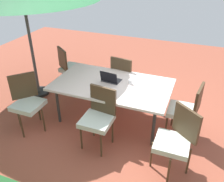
# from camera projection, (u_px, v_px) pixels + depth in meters

# --- Properties ---
(ground_plane) EXTENTS (10.00, 10.00, 0.02)m
(ground_plane) POSITION_uv_depth(u_px,v_px,m) (112.00, 119.00, 4.56)
(ground_plane) COLOR #9E4C38
(dining_table) EXTENTS (2.03, 1.17, 0.75)m
(dining_table) POSITION_uv_depth(u_px,v_px,m) (112.00, 86.00, 4.21)
(dining_table) COLOR silver
(dining_table) RESTS_ON ground_plane
(chair_northwest) EXTENTS (0.58, 0.58, 0.98)m
(chair_northwest) POSITION_uv_depth(u_px,v_px,m) (176.00, 138.00, 3.24)
(chair_northwest) COLOR silver
(chair_northwest) RESTS_ON ground_plane
(chair_northeast) EXTENTS (0.59, 0.59, 0.98)m
(chair_northeast) POSITION_uv_depth(u_px,v_px,m) (27.00, 100.00, 4.08)
(chair_northeast) COLOR silver
(chair_northeast) RESTS_ON ground_plane
(chair_west) EXTENTS (0.49, 0.48, 0.98)m
(chair_west) POSITION_uv_depth(u_px,v_px,m) (187.00, 109.00, 3.86)
(chair_west) COLOR silver
(chair_west) RESTS_ON ground_plane
(chair_south) EXTENTS (0.47, 0.48, 0.98)m
(chair_south) POSITION_uv_depth(u_px,v_px,m) (124.00, 76.00, 4.89)
(chair_south) COLOR silver
(chair_south) RESTS_ON ground_plane
(chair_north) EXTENTS (0.47, 0.48, 0.98)m
(chair_north) POSITION_uv_depth(u_px,v_px,m) (99.00, 115.00, 3.70)
(chair_north) COLOR silver
(chair_north) RESTS_ON ground_plane
(chair_southeast) EXTENTS (0.58, 0.58, 0.98)m
(chair_southeast) POSITION_uv_depth(u_px,v_px,m) (70.00, 66.00, 5.30)
(chair_southeast) COLOR silver
(chair_southeast) RESTS_ON ground_plane
(laptop) EXTENTS (0.34, 0.28, 0.21)m
(laptop) POSITION_uv_depth(u_px,v_px,m) (110.00, 79.00, 4.23)
(laptop) COLOR #2D2D33
(laptop) RESTS_ON dining_table
(cup) EXTENTS (0.06, 0.06, 0.08)m
(cup) POSITION_uv_depth(u_px,v_px,m) (130.00, 82.00, 4.15)
(cup) COLOR white
(cup) RESTS_ON dining_table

